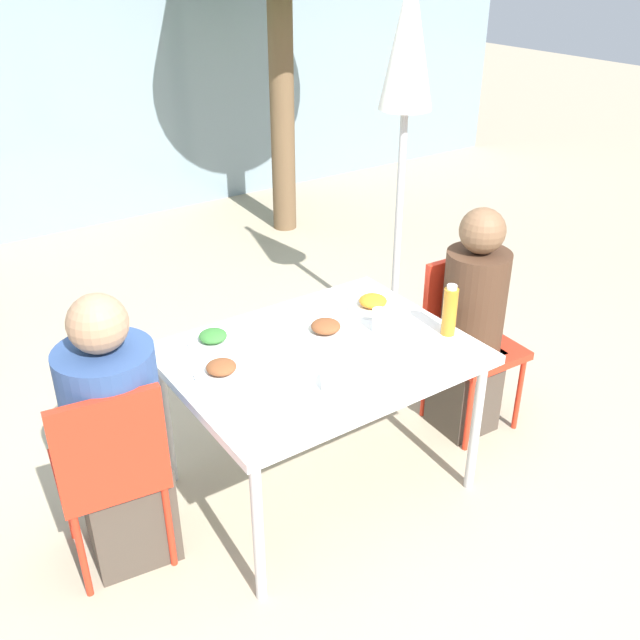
# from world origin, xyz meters

# --- Properties ---
(ground_plane) EXTENTS (24.00, 24.00, 0.00)m
(ground_plane) POSITION_xyz_m (0.00, 0.00, 0.00)
(ground_plane) COLOR tan
(building_facade) EXTENTS (10.00, 0.20, 3.00)m
(building_facade) POSITION_xyz_m (0.00, 4.03, 1.50)
(building_facade) COLOR gray
(building_facade) RESTS_ON ground
(dining_table) EXTENTS (1.24, 0.95, 0.73)m
(dining_table) POSITION_xyz_m (0.00, 0.00, 0.67)
(dining_table) COLOR white
(dining_table) RESTS_ON ground
(chair_left) EXTENTS (0.45, 0.45, 0.89)m
(chair_left) POSITION_xyz_m (-0.93, 0.04, 0.52)
(chair_left) COLOR red
(chair_left) RESTS_ON ground
(person_left) EXTENTS (0.37, 0.37, 1.19)m
(person_left) POSITION_xyz_m (-0.87, 0.12, 0.56)
(person_left) COLOR #473D33
(person_left) RESTS_ON ground
(chair_right) EXTENTS (0.42, 0.42, 0.89)m
(chair_right) POSITION_xyz_m (0.93, 0.03, 0.52)
(chair_right) COLOR red
(chair_right) RESTS_ON ground
(person_right) EXTENTS (0.31, 0.31, 1.20)m
(person_right) POSITION_xyz_m (0.87, -0.04, 0.58)
(person_right) COLOR #473D33
(person_right) RESTS_ON ground
(closed_umbrella) EXTENTS (0.36, 0.36, 2.19)m
(closed_umbrella) POSITION_xyz_m (1.20, 0.92, 1.62)
(closed_umbrella) COLOR #333333
(closed_umbrella) RESTS_ON ground
(plate_0) EXTENTS (0.24, 0.24, 0.07)m
(plate_0) POSITION_xyz_m (0.10, 0.10, 0.75)
(plate_0) COLOR white
(plate_0) RESTS_ON dining_table
(plate_1) EXTENTS (0.22, 0.22, 0.06)m
(plate_1) POSITION_xyz_m (-0.35, 0.31, 0.75)
(plate_1) COLOR white
(plate_1) RESTS_ON dining_table
(plate_2) EXTENTS (0.22, 0.22, 0.06)m
(plate_2) POSITION_xyz_m (-0.43, 0.07, 0.75)
(plate_2) COLOR white
(plate_2) RESTS_ON dining_table
(plate_3) EXTENTS (0.24, 0.24, 0.07)m
(plate_3) POSITION_xyz_m (0.43, 0.18, 0.75)
(plate_3) COLOR white
(plate_3) RESTS_ON dining_table
(bottle) EXTENTS (0.06, 0.06, 0.24)m
(bottle) POSITION_xyz_m (0.55, -0.20, 0.84)
(bottle) COLOR #B7751E
(bottle) RESTS_ON dining_table
(drinking_cup) EXTENTS (0.06, 0.06, 0.11)m
(drinking_cup) POSITION_xyz_m (0.31, -0.01, 0.78)
(drinking_cup) COLOR silver
(drinking_cup) RESTS_ON dining_table
(salad_bowl) EXTENTS (0.19, 0.19, 0.05)m
(salad_bowl) POSITION_xyz_m (-0.07, -0.28, 0.75)
(salad_bowl) COLOR white
(salad_bowl) RESTS_ON dining_table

